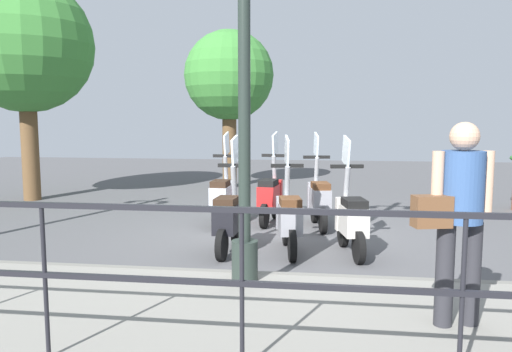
{
  "coord_description": "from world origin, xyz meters",
  "views": [
    {
      "loc": [
        -7.21,
        -0.49,
        1.76
      ],
      "look_at": [
        0.2,
        0.5,
        0.9
      ],
      "focal_mm": 35.0,
      "sensor_mm": 36.0,
      "label": 1
    }
  ],
  "objects_px": {
    "scooter_near_2": "(229,216)",
    "scooter_near_1": "(289,217)",
    "scooter_far_1": "(270,195)",
    "scooter_far_2": "(222,196)",
    "pedestrian_with_bag": "(459,209)",
    "tree_large": "(25,46)",
    "scooter_far_0": "(319,198)",
    "lamp_post_near": "(244,70)",
    "tree_distant": "(229,77)",
    "scooter_near_0": "(351,218)"
  },
  "relations": [
    {
      "from": "lamp_post_near",
      "to": "tree_distant",
      "type": "xyz_separation_m",
      "value": [
        7.78,
        1.62,
        0.58
      ]
    },
    {
      "from": "pedestrian_with_bag",
      "to": "scooter_near_1",
      "type": "bearing_deg",
      "value": 16.83
    },
    {
      "from": "scooter_near_2",
      "to": "scooter_far_1",
      "type": "distance_m",
      "value": 1.93
    },
    {
      "from": "scooter_near_2",
      "to": "scooter_far_0",
      "type": "distance_m",
      "value": 2.01
    },
    {
      "from": "lamp_post_near",
      "to": "scooter_near_0",
      "type": "relative_size",
      "value": 3.03
    },
    {
      "from": "pedestrian_with_bag",
      "to": "scooter_far_1",
      "type": "height_order",
      "value": "pedestrian_with_bag"
    },
    {
      "from": "tree_large",
      "to": "scooter_far_2",
      "type": "relative_size",
      "value": 3.08
    },
    {
      "from": "scooter_near_1",
      "to": "scooter_near_0",
      "type": "bearing_deg",
      "value": -98.74
    },
    {
      "from": "scooter_near_1",
      "to": "scooter_far_0",
      "type": "height_order",
      "value": "same"
    },
    {
      "from": "scooter_near_1",
      "to": "scooter_far_2",
      "type": "xyz_separation_m",
      "value": [
        1.62,
        1.22,
        0.0
      ]
    },
    {
      "from": "tree_large",
      "to": "scooter_far_1",
      "type": "height_order",
      "value": "tree_large"
    },
    {
      "from": "scooter_near_1",
      "to": "scooter_near_2",
      "type": "bearing_deg",
      "value": 85.64
    },
    {
      "from": "lamp_post_near",
      "to": "tree_distant",
      "type": "distance_m",
      "value": 7.97
    },
    {
      "from": "pedestrian_with_bag",
      "to": "scooter_far_1",
      "type": "relative_size",
      "value": 1.03
    },
    {
      "from": "scooter_near_2",
      "to": "scooter_far_1",
      "type": "height_order",
      "value": "same"
    },
    {
      "from": "scooter_near_0",
      "to": "scooter_far_1",
      "type": "relative_size",
      "value": 1.0
    },
    {
      "from": "lamp_post_near",
      "to": "scooter_far_0",
      "type": "xyz_separation_m",
      "value": [
        3.18,
        -0.71,
        -1.75
      ]
    },
    {
      "from": "pedestrian_with_bag",
      "to": "scooter_far_0",
      "type": "relative_size",
      "value": 1.03
    },
    {
      "from": "tree_distant",
      "to": "scooter_near_1",
      "type": "height_order",
      "value": "tree_distant"
    },
    {
      "from": "tree_large",
      "to": "scooter_far_2",
      "type": "height_order",
      "value": "tree_large"
    },
    {
      "from": "lamp_post_near",
      "to": "tree_large",
      "type": "relative_size",
      "value": 0.98
    },
    {
      "from": "lamp_post_near",
      "to": "scooter_near_1",
      "type": "height_order",
      "value": "lamp_post_near"
    },
    {
      "from": "scooter_far_1",
      "to": "scooter_far_2",
      "type": "distance_m",
      "value": 0.81
    },
    {
      "from": "pedestrian_with_bag",
      "to": "scooter_far_2",
      "type": "distance_m",
      "value": 4.94
    },
    {
      "from": "lamp_post_near",
      "to": "scooter_far_1",
      "type": "xyz_separation_m",
      "value": [
        3.44,
        0.1,
        -1.75
      ]
    },
    {
      "from": "scooter_far_1",
      "to": "scooter_far_2",
      "type": "height_order",
      "value": "same"
    },
    {
      "from": "pedestrian_with_bag",
      "to": "scooter_far_2",
      "type": "height_order",
      "value": "pedestrian_with_bag"
    },
    {
      "from": "scooter_far_2",
      "to": "scooter_far_0",
      "type": "bearing_deg",
      "value": -90.29
    },
    {
      "from": "scooter_near_1",
      "to": "scooter_near_2",
      "type": "distance_m",
      "value": 0.78
    },
    {
      "from": "lamp_post_near",
      "to": "scooter_far_1",
      "type": "bearing_deg",
      "value": 1.71
    },
    {
      "from": "lamp_post_near",
      "to": "scooter_far_1",
      "type": "relative_size",
      "value": 3.03
    },
    {
      "from": "tree_large",
      "to": "scooter_far_0",
      "type": "distance_m",
      "value": 7.1
    },
    {
      "from": "scooter_near_0",
      "to": "scooter_far_2",
      "type": "bearing_deg",
      "value": 40.44
    },
    {
      "from": "pedestrian_with_bag",
      "to": "scooter_near_1",
      "type": "relative_size",
      "value": 1.03
    },
    {
      "from": "scooter_near_0",
      "to": "scooter_near_2",
      "type": "relative_size",
      "value": 1.0
    },
    {
      "from": "pedestrian_with_bag",
      "to": "tree_large",
      "type": "xyz_separation_m",
      "value": [
        6.06,
        7.3,
        2.21
      ]
    },
    {
      "from": "tree_distant",
      "to": "scooter_near_1",
      "type": "xyz_separation_m",
      "value": [
        -6.17,
        -1.95,
        -2.33
      ]
    },
    {
      "from": "tree_distant",
      "to": "scooter_far_2",
      "type": "relative_size",
      "value": 2.59
    },
    {
      "from": "scooter_near_2",
      "to": "scooter_near_1",
      "type": "bearing_deg",
      "value": -81.38
    },
    {
      "from": "tree_distant",
      "to": "scooter_near_2",
      "type": "relative_size",
      "value": 2.59
    },
    {
      "from": "scooter_far_1",
      "to": "scooter_far_2",
      "type": "relative_size",
      "value": 1.0
    },
    {
      "from": "scooter_near_2",
      "to": "tree_large",
      "type": "bearing_deg",
      "value": 57.32
    },
    {
      "from": "lamp_post_near",
      "to": "pedestrian_with_bag",
      "type": "xyz_separation_m",
      "value": [
        -0.87,
        -1.8,
        -1.15
      ]
    },
    {
      "from": "tree_distant",
      "to": "scooter_near_2",
      "type": "distance_m",
      "value": 6.77
    },
    {
      "from": "scooter_near_2",
      "to": "scooter_far_0",
      "type": "xyz_separation_m",
      "value": [
        1.65,
        -1.16,
        0.0
      ]
    },
    {
      "from": "tree_distant",
      "to": "scooter_near_0",
      "type": "distance_m",
      "value": 7.13
    },
    {
      "from": "lamp_post_near",
      "to": "scooter_near_2",
      "type": "bearing_deg",
      "value": 16.17
    },
    {
      "from": "lamp_post_near",
      "to": "scooter_near_2",
      "type": "xyz_separation_m",
      "value": [
        1.54,
        0.45,
        -1.75
      ]
    },
    {
      "from": "scooter_far_0",
      "to": "scooter_near_0",
      "type": "bearing_deg",
      "value": -174.75
    },
    {
      "from": "scooter_near_1",
      "to": "tree_large",
      "type": "bearing_deg",
      "value": 48.68
    }
  ]
}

